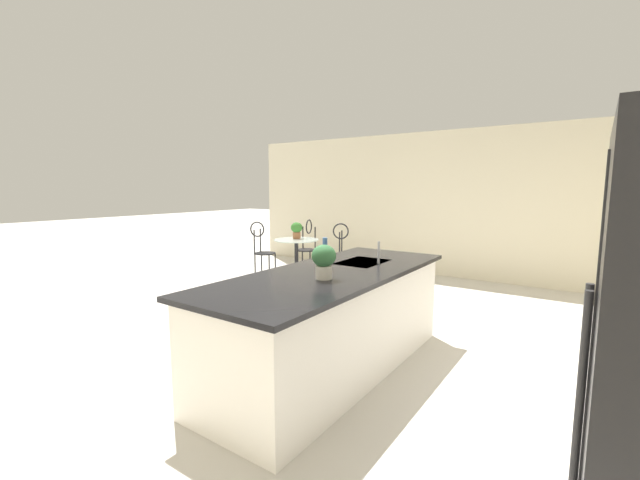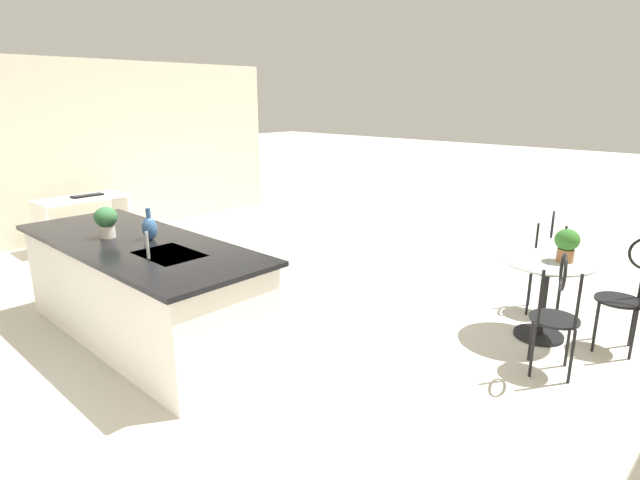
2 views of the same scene
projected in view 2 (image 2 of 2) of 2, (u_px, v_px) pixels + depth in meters
name	position (u px, v px, depth m)	size (l,w,h in m)	color
ground_plane	(238.00, 318.00, 5.17)	(40.00, 40.00, 0.00)	beige
wall_right	(55.00, 152.00, 7.60)	(0.12, 7.80, 2.70)	beige
kitchen_island	(141.00, 290.00, 4.64)	(2.80, 1.06, 0.92)	white
bistro_table	(544.00, 291.00, 4.64)	(0.80, 0.80, 0.74)	black
chair_near_window	(628.00, 289.00, 4.35)	(0.52, 0.46, 1.04)	black
chair_by_island	(548.00, 258.00, 5.19)	(0.48, 0.52, 1.04)	black
chair_toward_desk	(557.00, 308.00, 3.96)	(0.50, 0.52, 1.04)	black
sink_faucet	(148.00, 245.00, 4.00)	(0.02, 0.02, 0.22)	#B2B5BA
writing_desk	(83.00, 213.00, 7.47)	(0.60, 1.20, 0.74)	white
keyboard	(87.00, 195.00, 7.48)	(0.16, 0.44, 0.03)	black
potted_plant_on_table	(567.00, 243.00, 4.50)	(0.21, 0.21, 0.29)	#9E603D
potted_plant_counter_near	(106.00, 220.00, 4.60)	(0.20, 0.20, 0.28)	beige
vase_on_counter	(150.00, 228.00, 4.54)	(0.13, 0.13, 0.29)	#386099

